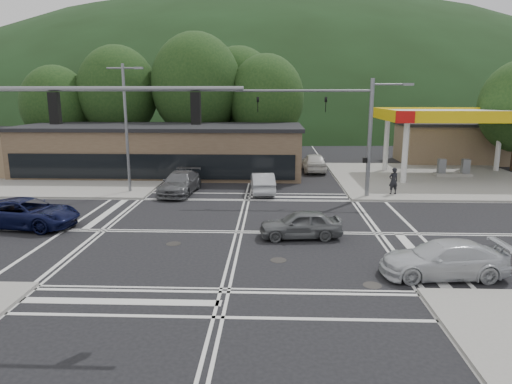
{
  "coord_description": "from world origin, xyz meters",
  "views": [
    {
      "loc": [
        1.71,
        -22.62,
        7.1
      ],
      "look_at": [
        0.76,
        3.35,
        1.4
      ],
      "focal_mm": 32.0,
      "sensor_mm": 36.0,
      "label": 1
    }
  ],
  "objects_px": {
    "car_queue_b": "(314,162)",
    "car_grey_center": "(301,224)",
    "car_northbound": "(180,183)",
    "car_blue_west": "(27,213)",
    "car_silver_east": "(443,259)",
    "pedestrian": "(393,181)",
    "car_queue_a": "(262,183)"
  },
  "relations": [
    {
      "from": "car_grey_center",
      "to": "pedestrian",
      "type": "height_order",
      "value": "pedestrian"
    },
    {
      "from": "car_blue_west",
      "to": "pedestrian",
      "type": "relative_size",
      "value": 2.98
    },
    {
      "from": "car_grey_center",
      "to": "car_silver_east",
      "type": "relative_size",
      "value": 0.84
    },
    {
      "from": "car_blue_west",
      "to": "car_grey_center",
      "type": "distance_m",
      "value": 14.62
    },
    {
      "from": "car_queue_a",
      "to": "car_queue_b",
      "type": "bearing_deg",
      "value": -121.38
    },
    {
      "from": "car_northbound",
      "to": "car_grey_center",
      "type": "bearing_deg",
      "value": -46.33
    },
    {
      "from": "car_queue_b",
      "to": "car_silver_east",
      "type": "bearing_deg",
      "value": 95.66
    },
    {
      "from": "car_silver_east",
      "to": "car_northbound",
      "type": "relative_size",
      "value": 0.91
    },
    {
      "from": "car_queue_b",
      "to": "car_northbound",
      "type": "height_order",
      "value": "car_queue_b"
    },
    {
      "from": "pedestrian",
      "to": "car_queue_b",
      "type": "bearing_deg",
      "value": -82.04
    },
    {
      "from": "car_grey_center",
      "to": "pedestrian",
      "type": "xyz_separation_m",
      "value": [
        6.98,
        9.55,
        0.39
      ]
    },
    {
      "from": "car_silver_east",
      "to": "car_queue_a",
      "type": "xyz_separation_m",
      "value": [
        -7.42,
        15.05,
        0.03
      ]
    },
    {
      "from": "pedestrian",
      "to": "car_queue_a",
      "type": "bearing_deg",
      "value": -21.76
    },
    {
      "from": "car_silver_east",
      "to": "car_queue_b",
      "type": "distance_m",
      "value": 24.46
    },
    {
      "from": "car_queue_b",
      "to": "car_grey_center",
      "type": "bearing_deg",
      "value": 81.89
    },
    {
      "from": "car_blue_west",
      "to": "pedestrian",
      "type": "xyz_separation_m",
      "value": [
        21.55,
        8.25,
        0.31
      ]
    },
    {
      "from": "car_silver_east",
      "to": "pedestrian",
      "type": "xyz_separation_m",
      "value": [
        1.69,
        14.25,
        0.37
      ]
    },
    {
      "from": "car_queue_a",
      "to": "pedestrian",
      "type": "relative_size",
      "value": 2.4
    },
    {
      "from": "car_silver_east",
      "to": "pedestrian",
      "type": "height_order",
      "value": "pedestrian"
    },
    {
      "from": "car_queue_a",
      "to": "pedestrian",
      "type": "xyz_separation_m",
      "value": [
        9.11,
        -0.81,
        0.35
      ]
    },
    {
      "from": "car_queue_b",
      "to": "pedestrian",
      "type": "relative_size",
      "value": 2.65
    },
    {
      "from": "car_queue_a",
      "to": "pedestrian",
      "type": "height_order",
      "value": "pedestrian"
    },
    {
      "from": "car_blue_west",
      "to": "car_queue_b",
      "type": "relative_size",
      "value": 1.13
    },
    {
      "from": "car_grey_center",
      "to": "car_queue_a",
      "type": "bearing_deg",
      "value": -173.4
    },
    {
      "from": "car_queue_a",
      "to": "car_queue_b",
      "type": "xyz_separation_m",
      "value": [
        4.5,
        9.23,
        0.1
      ]
    },
    {
      "from": "car_grey_center",
      "to": "car_northbound",
      "type": "distance_m",
      "value": 12.69
    },
    {
      "from": "car_silver_east",
      "to": "car_queue_b",
      "type": "height_order",
      "value": "car_queue_b"
    },
    {
      "from": "car_queue_a",
      "to": "car_northbound",
      "type": "relative_size",
      "value": 0.84
    },
    {
      "from": "car_blue_west",
      "to": "car_grey_center",
      "type": "xyz_separation_m",
      "value": [
        14.56,
        -1.3,
        -0.08
      ]
    },
    {
      "from": "car_silver_east",
      "to": "pedestrian",
      "type": "bearing_deg",
      "value": 169.93
    },
    {
      "from": "car_grey_center",
      "to": "pedestrian",
      "type": "distance_m",
      "value": 11.84
    },
    {
      "from": "car_blue_west",
      "to": "car_northbound",
      "type": "relative_size",
      "value": 1.04
    }
  ]
}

